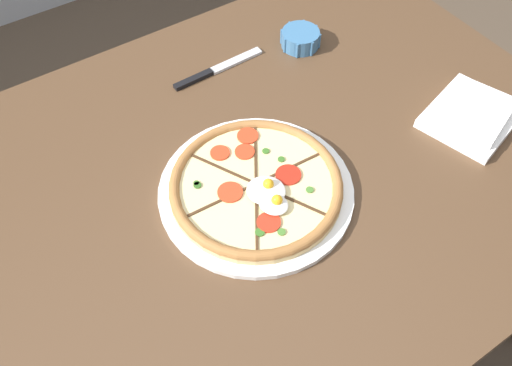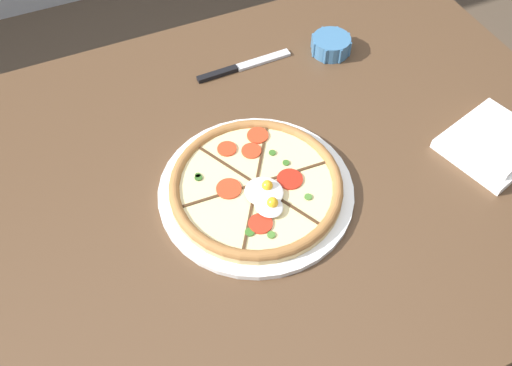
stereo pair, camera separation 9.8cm
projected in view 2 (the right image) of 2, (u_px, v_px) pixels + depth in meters
ground_plane at (225, 337)px, 1.58m from camera, size 12.00×12.00×0.00m
dining_table at (210, 214)px, 1.07m from camera, size 1.57×0.98×0.72m
pizza at (256, 187)px, 0.99m from camera, size 0.36×0.36×0.05m
ramekin_bowl at (331, 45)px, 1.23m from camera, size 0.09×0.09×0.04m
napkin_folded at (494, 142)px, 1.06m from camera, size 0.22×0.20×0.04m
knife_main at (243, 66)px, 1.21m from camera, size 0.22×0.02×0.01m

